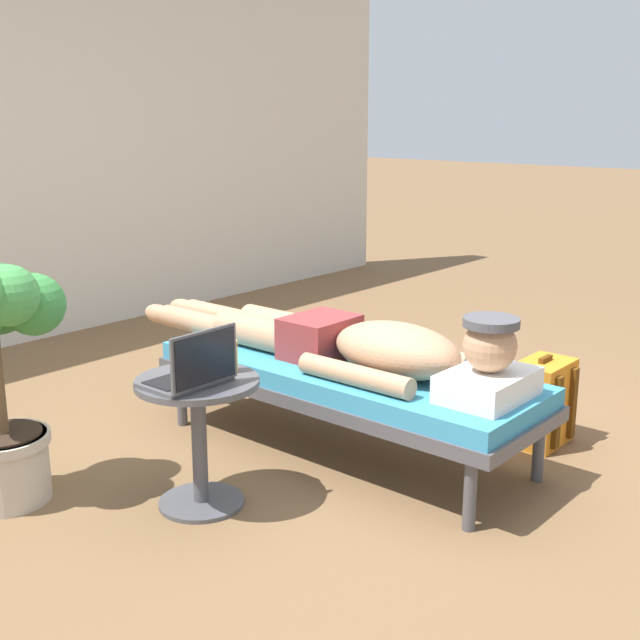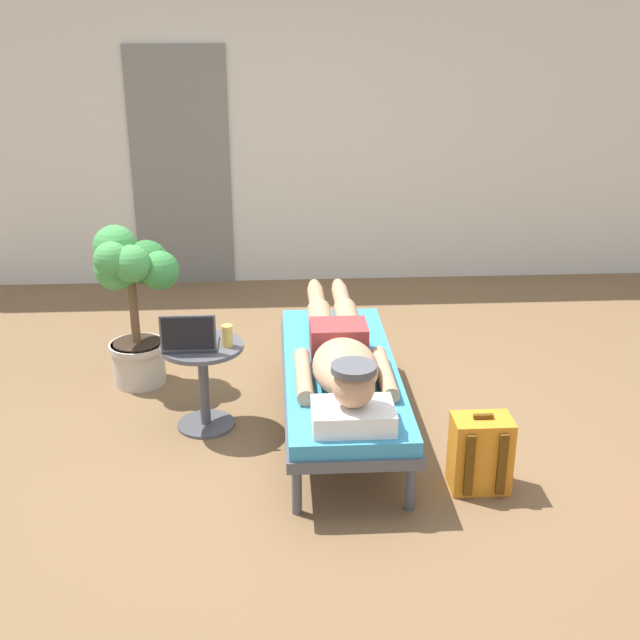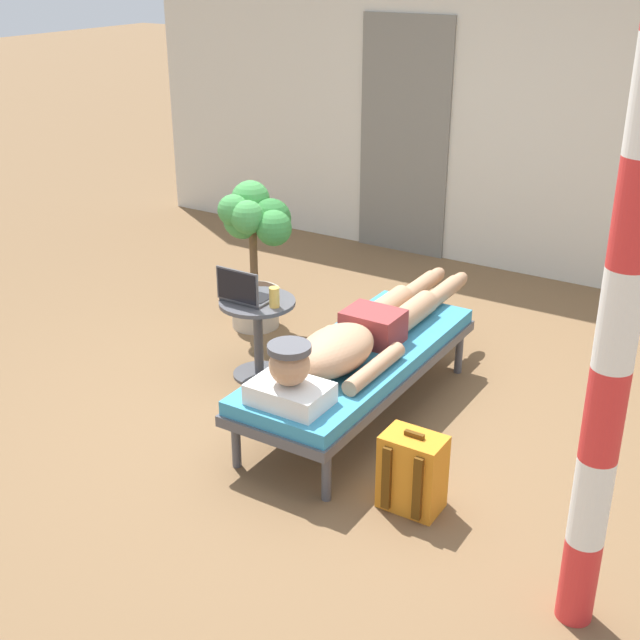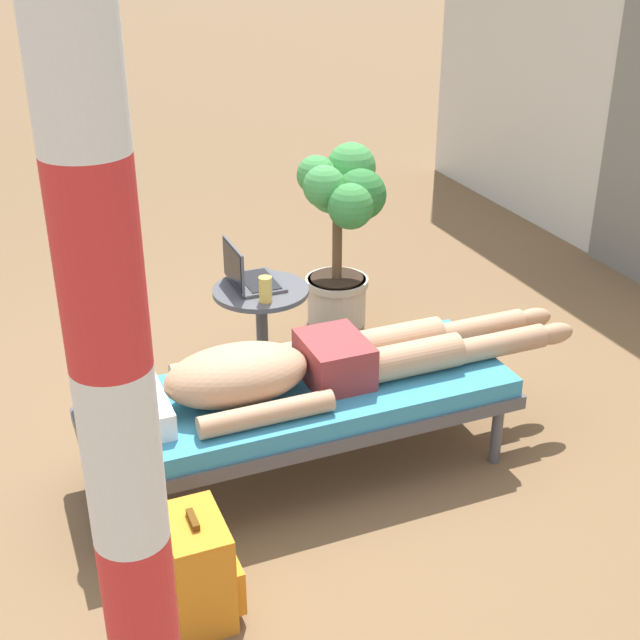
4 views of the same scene
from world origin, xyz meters
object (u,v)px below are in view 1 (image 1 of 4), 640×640
at_px(laptop, 193,371).
at_px(backpack, 541,403).
at_px(lounge_chair, 346,379).
at_px(side_table, 198,420).
at_px(person_reclining, 354,344).
at_px(drink_glass, 230,356).

relative_size(laptop, backpack, 0.73).
bearing_deg(backpack, laptop, 155.70).
height_order(lounge_chair, side_table, side_table).
relative_size(lounge_chair, person_reclining, 0.84).
bearing_deg(drink_glass, laptop, -172.95).
distance_m(side_table, laptop, 0.24).
bearing_deg(drink_glass, lounge_chair, -6.42).
bearing_deg(backpack, person_reclining, 138.26).
height_order(laptop, drink_glass, laptop).
bearing_deg(side_table, lounge_chair, -7.02).
relative_size(drink_glass, backpack, 0.30).
xyz_separation_m(person_reclining, side_table, (-0.79, 0.14, -0.16)).
bearing_deg(laptop, drink_glass, 7.05).
xyz_separation_m(lounge_chair, side_table, (-0.79, 0.10, 0.01)).
height_order(laptop, backpack, laptop).
bearing_deg(person_reclining, side_table, 169.81).
xyz_separation_m(lounge_chair, backpack, (0.67, -0.64, -0.15)).
bearing_deg(person_reclining, lounge_chair, 90.00).
bearing_deg(drink_glass, backpack, -28.54).
bearing_deg(person_reclining, backpack, -41.74).
relative_size(person_reclining, laptop, 7.00).
xyz_separation_m(side_table, backpack, (1.46, -0.74, -0.16)).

